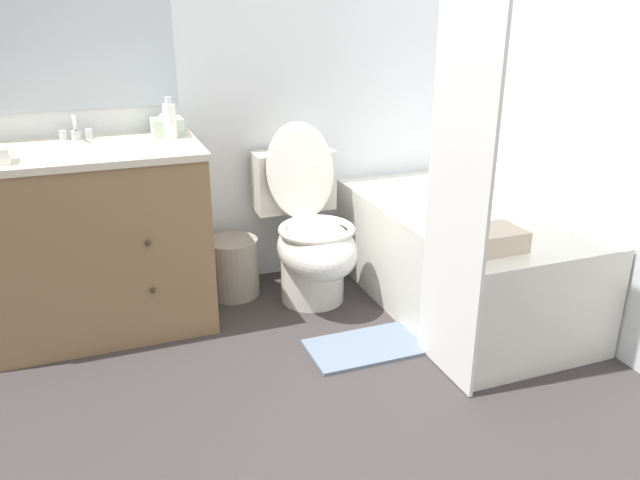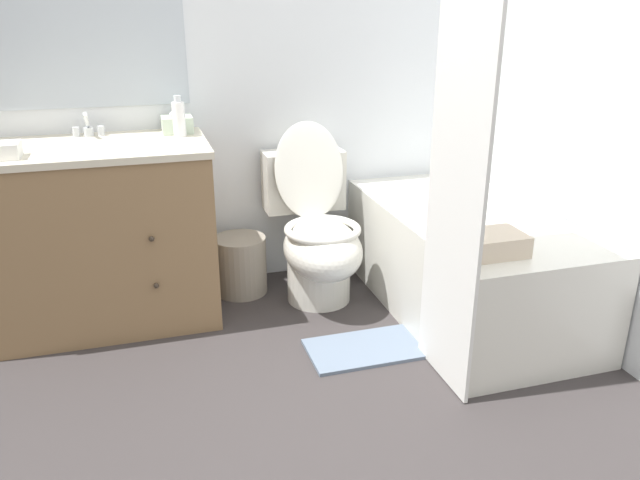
# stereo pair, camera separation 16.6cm
# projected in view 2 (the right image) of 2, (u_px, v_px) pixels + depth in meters

# --- Properties ---
(ground_plane) EXTENTS (14.00, 14.00, 0.00)m
(ground_plane) POSITION_uv_depth(u_px,v_px,m) (343.00, 454.00, 2.10)
(ground_plane) COLOR #383333
(wall_back) EXTENTS (8.00, 0.06, 2.50)m
(wall_back) POSITION_uv_depth(u_px,v_px,m) (243.00, 40.00, 3.05)
(wall_back) COLOR silver
(wall_back) RESTS_ON ground_plane
(wall_right) EXTENTS (0.05, 2.54, 2.50)m
(wall_right) POSITION_uv_depth(u_px,v_px,m) (576.00, 45.00, 2.69)
(wall_right) COLOR silver
(wall_right) RESTS_ON ground_plane
(vanity_cabinet) EXTENTS (1.03, 0.61, 0.84)m
(vanity_cabinet) POSITION_uv_depth(u_px,v_px,m) (99.00, 233.00, 2.86)
(vanity_cabinet) COLOR olive
(vanity_cabinet) RESTS_ON ground_plane
(sink_faucet) EXTENTS (0.14, 0.12, 0.12)m
(sink_faucet) POSITION_uv_depth(u_px,v_px,m) (88.00, 129.00, 2.88)
(sink_faucet) COLOR silver
(sink_faucet) RESTS_ON vanity_cabinet
(toilet) EXTENTS (0.41, 0.69, 0.88)m
(toilet) POSITION_uv_depth(u_px,v_px,m) (317.00, 236.00, 3.11)
(toilet) COLOR silver
(toilet) RESTS_ON ground_plane
(bathtub) EXTENTS (0.72, 1.38, 0.50)m
(bathtub) POSITION_uv_depth(u_px,v_px,m) (465.00, 261.00, 3.02)
(bathtub) COLOR silver
(bathtub) RESTS_ON ground_plane
(shower_curtain) EXTENTS (0.01, 0.41, 1.92)m
(shower_curtain) POSITION_uv_depth(u_px,v_px,m) (460.00, 142.00, 2.20)
(shower_curtain) COLOR white
(shower_curtain) RESTS_ON ground_plane
(wastebasket) EXTENTS (0.27, 0.27, 0.30)m
(wastebasket) POSITION_uv_depth(u_px,v_px,m) (241.00, 265.00, 3.23)
(wastebasket) COLOR gray
(wastebasket) RESTS_ON ground_plane
(tissue_box) EXTENTS (0.14, 0.14, 0.10)m
(tissue_box) POSITION_uv_depth(u_px,v_px,m) (177.00, 124.00, 2.97)
(tissue_box) COLOR silver
(tissue_box) RESTS_ON vanity_cabinet
(soap_dispenser) EXTENTS (0.06, 0.06, 0.19)m
(soap_dispenser) POSITION_uv_depth(u_px,v_px,m) (179.00, 118.00, 2.86)
(soap_dispenser) COLOR white
(soap_dispenser) RESTS_ON vanity_cabinet
(bath_towel_folded) EXTENTS (0.27, 0.19, 0.08)m
(bath_towel_folded) POSITION_uv_depth(u_px,v_px,m) (490.00, 244.00, 2.43)
(bath_towel_folded) COLOR beige
(bath_towel_folded) RESTS_ON bathtub
(bath_mat) EXTENTS (0.55, 0.29, 0.02)m
(bath_mat) POSITION_uv_depth(u_px,v_px,m) (370.00, 348.00, 2.73)
(bath_mat) COLOR slate
(bath_mat) RESTS_ON ground_plane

